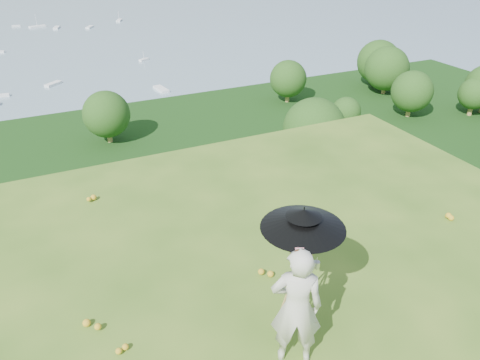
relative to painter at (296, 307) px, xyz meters
name	(u,v)px	position (x,y,z in m)	size (l,w,h in m)	color
ground	(290,353)	(0.00, 0.07, -0.92)	(14.00, 14.00, 0.00)	#3E6A1E
forest_slope	(103,302)	(0.00, 35.07, -29.92)	(140.00, 56.00, 22.00)	#133C10
shoreline_tier	(66,187)	(0.00, 75.07, -36.92)	(170.00, 28.00, 8.00)	slate
bay_water	(19,22)	(0.00, 240.07, -34.92)	(700.00, 700.00, 0.00)	#7793AA
slope_trees	(81,183)	(0.00, 35.07, -15.92)	(110.00, 50.00, 6.00)	#244615
harbor_town	(59,154)	(0.00, 75.07, -30.42)	(110.00, 22.00, 5.00)	silver
wildflowers	(281,338)	(0.00, 0.32, -0.86)	(10.00, 10.50, 0.12)	gold
painter	(296,307)	(0.00, 0.00, 0.00)	(0.67, 0.44, 1.84)	silver
field_easel	(299,283)	(0.35, 0.50, -0.12)	(0.61, 0.61, 1.60)	#A28344
sun_umbrella	(303,230)	(0.36, 0.53, 0.76)	(1.14, 1.14, 0.72)	black
painter_cap	(301,253)	(0.00, 0.00, 0.87)	(0.18, 0.21, 0.10)	#D97786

